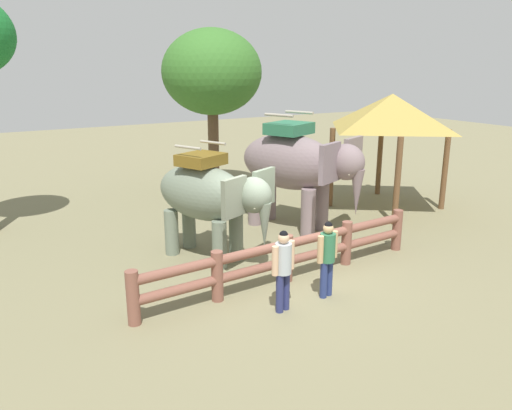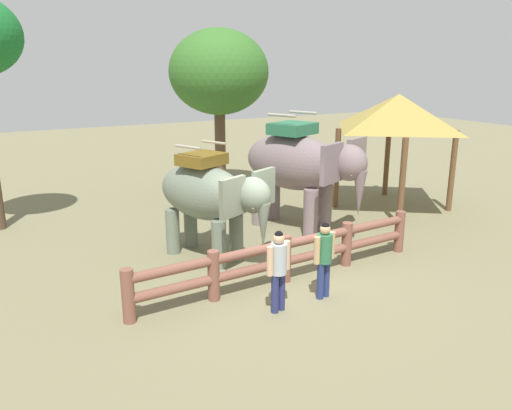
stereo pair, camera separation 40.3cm
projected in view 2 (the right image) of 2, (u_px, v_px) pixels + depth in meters
ground_plane at (283, 280)px, 11.17m from camera, size 60.00×60.00×0.00m
log_fence at (285, 255)px, 10.94m from camera, size 7.21×0.62×1.05m
elephant_near_left at (209, 196)px, 11.98m from camera, size 2.49×3.33×2.81m
elephant_center at (299, 165)px, 14.09m from camera, size 2.89×3.92×3.31m
tourist_woman_in_black at (278, 265)px, 9.51m from camera, size 0.56×0.38×1.63m
tourist_man_in_blue at (324, 255)px, 10.08m from camera, size 0.56×0.37×1.60m
thatched_shelter at (398, 113)px, 15.76m from camera, size 3.98×3.98×3.69m
tree_far_left at (219, 73)px, 17.62m from camera, size 3.48×3.48×5.79m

